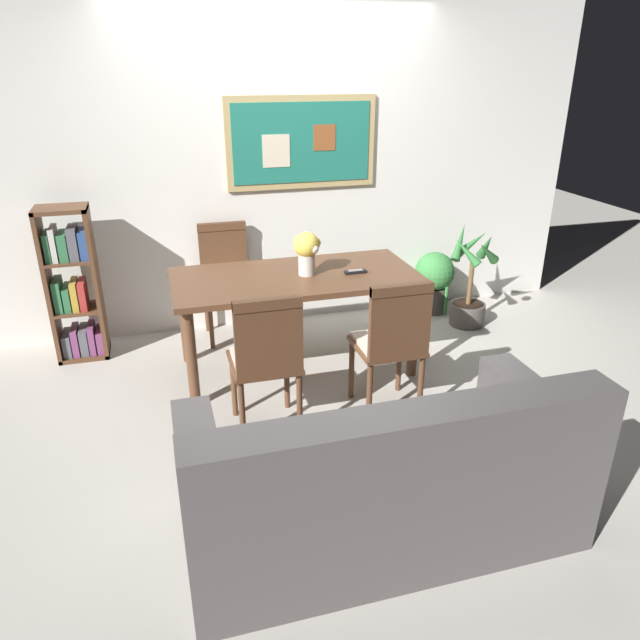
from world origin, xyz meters
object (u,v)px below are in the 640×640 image
at_px(dining_table, 296,287).
at_px(potted_palm, 469,291).
at_px(bookshelf, 74,288).
at_px(potted_ivy, 434,280).
at_px(flower_vase, 307,249).
at_px(dining_chair_near_left, 266,353).
at_px(leather_couch, 383,482).
at_px(dining_chair_near_right, 392,337).
at_px(dining_chair_far_left, 226,271).
at_px(tv_remote, 355,272).

height_order(dining_table, potted_palm, potted_palm).
xyz_separation_m(bookshelf, potted_ivy, (2.96, 0.08, -0.25)).
bearing_deg(bookshelf, flower_vase, -22.13).
relative_size(dining_chair_near_left, potted_palm, 1.05).
bearing_deg(potted_palm, leather_couch, -127.35).
relative_size(dining_table, dining_chair_near_left, 1.86).
distance_m(leather_couch, potted_palm, 2.66).
distance_m(leather_couch, potted_ivy, 2.87).
height_order(dining_chair_near_right, flower_vase, flower_vase).
bearing_deg(dining_table, dining_chair_near_left, -115.30).
height_order(dining_chair_far_left, potted_ivy, dining_chair_far_left).
bearing_deg(bookshelf, dining_chair_far_left, 5.41).
bearing_deg(leather_couch, dining_chair_near_right, 66.00).
bearing_deg(dining_chair_near_left, flower_vase, 59.69).
distance_m(dining_chair_far_left, potted_ivy, 1.85).
distance_m(dining_chair_near_right, potted_ivy, 1.82).
relative_size(dining_table, potted_palm, 1.95).
relative_size(dining_chair_near_right, tv_remote, 5.83).
bearing_deg(dining_table, dining_chair_near_right, -61.26).
height_order(dining_chair_near_right, leather_couch, dining_chair_near_right).
bearing_deg(dining_chair_near_right, potted_palm, 43.82).
bearing_deg(potted_palm, flower_vase, -166.04).
bearing_deg(dining_table, bookshelf, 157.15).
height_order(dining_chair_near_right, potted_ivy, dining_chair_near_right).
relative_size(dining_table, dining_chair_far_left, 1.86).
xyz_separation_m(dining_chair_far_left, bookshelf, (-1.13, -0.11, 0.01)).
relative_size(dining_table, potted_ivy, 2.92).
height_order(dining_chair_far_left, tv_remote, dining_chair_far_left).
height_order(potted_palm, tv_remote, potted_palm).
bearing_deg(bookshelf, potted_ivy, 1.53).
bearing_deg(dining_chair_near_right, tv_remote, 90.62).
height_order(dining_chair_near_right, dining_chair_near_left, same).
distance_m(dining_table, leather_couch, 1.78).
bearing_deg(potted_ivy, tv_remote, -142.10).
distance_m(dining_chair_far_left, flower_vase, 0.97).
bearing_deg(bookshelf, tv_remote, -20.48).
xyz_separation_m(potted_palm, flower_vase, (-1.51, -0.38, 0.60)).
bearing_deg(leather_couch, tv_remote, 75.47).
bearing_deg(potted_palm, dining_chair_far_left, 169.06).
relative_size(dining_chair_near_left, tv_remote, 5.83).
bearing_deg(potted_ivy, dining_table, -153.38).
distance_m(dining_chair_near_left, tv_remote, 1.05).
xyz_separation_m(dining_table, potted_palm, (1.59, 0.37, -0.33)).
distance_m(potted_palm, tv_remote, 1.33).
distance_m(dining_chair_near_left, potted_ivy, 2.35).
bearing_deg(dining_chair_far_left, dining_chair_near_left, -88.86).
xyz_separation_m(dining_chair_far_left, dining_chair_near_left, (0.03, -1.52, 0.00)).
relative_size(leather_couch, flower_vase, 6.00).
bearing_deg(dining_table, leather_couch, -90.74).
bearing_deg(leather_couch, dining_chair_far_left, 98.44).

